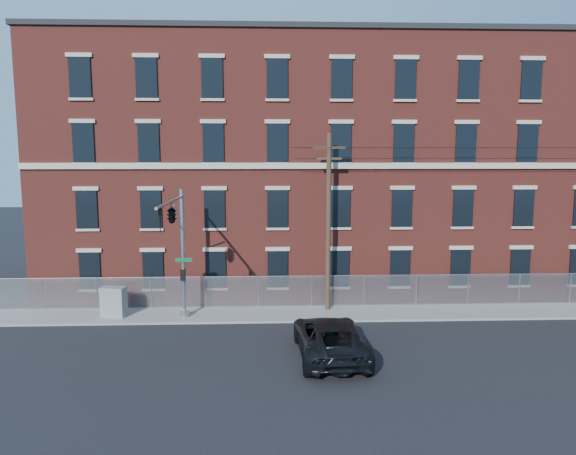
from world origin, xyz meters
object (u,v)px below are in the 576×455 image
(utility_pole_near, at_px, (328,219))
(utility_cabinet, at_px, (114,302))
(traffic_signal_mast, at_px, (175,227))
(pickup_truck, at_px, (330,338))

(utility_pole_near, xyz_separation_m, utility_cabinet, (-11.87, -0.92, -4.39))
(traffic_signal_mast, xyz_separation_m, utility_cabinet, (-3.87, 2.50, -4.44))
(utility_pole_near, height_order, utility_cabinet, utility_pole_near)
(traffic_signal_mast, relative_size, utility_cabinet, 4.24)
(traffic_signal_mast, height_order, utility_pole_near, utility_pole_near)
(utility_cabinet, bearing_deg, utility_pole_near, 17.43)
(utility_cabinet, bearing_deg, pickup_truck, -14.91)
(pickup_truck, bearing_deg, traffic_signal_mast, -27.32)
(traffic_signal_mast, xyz_separation_m, pickup_truck, (7.31, -3.43, -4.53))
(traffic_signal_mast, xyz_separation_m, utility_pole_near, (8.00, 3.42, -0.05))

